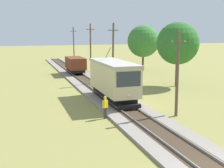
# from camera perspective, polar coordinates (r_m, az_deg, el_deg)

# --- Properties ---
(red_tram) EXTENTS (2.60, 8.54, 4.79)m
(red_tram) POSITION_cam_1_polar(r_m,az_deg,el_deg) (27.76, 0.25, 1.04)
(red_tram) COLOR beige
(red_tram) RESTS_ON rail_right
(freight_car) EXTENTS (2.40, 5.20, 2.31)m
(freight_car) POSITION_cam_1_polar(r_m,az_deg,el_deg) (45.68, -7.08, 3.78)
(freight_car) COLOR brown
(freight_car) RESTS_ON rail_right
(utility_pole_near_tram) EXTENTS (1.40, 0.31, 6.55)m
(utility_pole_near_tram) POSITION_cam_1_polar(r_m,az_deg,el_deg) (23.29, 12.52, 1.95)
(utility_pole_near_tram) COLOR brown
(utility_pole_near_tram) RESTS_ON ground
(utility_pole_mid) EXTENTS (1.40, 0.60, 7.64)m
(utility_pole_mid) POSITION_cam_1_polar(r_m,az_deg,el_deg) (37.71, 0.20, 6.10)
(utility_pole_mid) COLOR brown
(utility_pole_mid) RESTS_ON ground
(utility_pole_far) EXTENTS (1.40, 0.27, 7.80)m
(utility_pole_far) POSITION_cam_1_polar(r_m,az_deg,el_deg) (49.09, -4.17, 7.13)
(utility_pole_far) COLOR brown
(utility_pole_far) RESTS_ON ground
(utility_pole_distant) EXTENTS (1.40, 0.54, 7.48)m
(utility_pole_distant) POSITION_cam_1_polar(r_m,az_deg,el_deg) (63.55, -7.41, 7.62)
(utility_pole_distant) COLOR brown
(utility_pole_distant) RESTS_ON ground
(track_worker) EXTENTS (0.45, 0.40, 1.78)m
(track_worker) POSITION_cam_1_polar(r_m,az_deg,el_deg) (22.51, -1.32, -4.28)
(track_worker) COLOR #38332D
(track_worker) RESTS_ON ground
(tree_left_near) EXTENTS (5.33, 5.33, 7.61)m
(tree_left_near) POSITION_cam_1_polar(r_m,az_deg,el_deg) (50.05, 6.07, 8.23)
(tree_left_near) COLOR #4C3823
(tree_left_near) RESTS_ON ground
(tree_right_near) EXTENTS (5.04, 5.04, 7.69)m
(tree_right_near) POSITION_cam_1_polar(r_m,az_deg,el_deg) (36.17, 12.59, 7.66)
(tree_right_near) COLOR #4C3823
(tree_right_near) RESTS_ON ground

